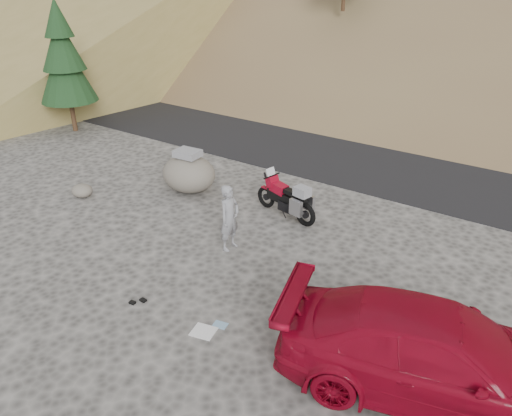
{
  "coord_description": "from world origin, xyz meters",
  "views": [
    {
      "loc": [
        6.14,
        -7.42,
        6.33
      ],
      "look_at": [
        0.15,
        1.27,
        1.0
      ],
      "focal_mm": 35.0,
      "sensor_mm": 36.0,
      "label": 1
    }
  ],
  "objects_px": {
    "boulder": "(189,173)",
    "red_car": "(430,388)",
    "motorcycle": "(288,199)",
    "man": "(230,248)"
  },
  "relations": [
    {
      "from": "boulder",
      "to": "red_car",
      "type": "bearing_deg",
      "value": -23.37
    },
    {
      "from": "motorcycle",
      "to": "red_car",
      "type": "height_order",
      "value": "motorcycle"
    },
    {
      "from": "motorcycle",
      "to": "boulder",
      "type": "bearing_deg",
      "value": -164.6
    },
    {
      "from": "motorcycle",
      "to": "man",
      "type": "distance_m",
      "value": 2.24
    },
    {
      "from": "man",
      "to": "red_car",
      "type": "relative_size",
      "value": 0.32
    },
    {
      "from": "man",
      "to": "boulder",
      "type": "bearing_deg",
      "value": 59.09
    },
    {
      "from": "motorcycle",
      "to": "boulder",
      "type": "distance_m",
      "value": 3.35
    },
    {
      "from": "red_car",
      "to": "motorcycle",
      "type": "bearing_deg",
      "value": 37.24
    },
    {
      "from": "red_car",
      "to": "boulder",
      "type": "height_order",
      "value": "boulder"
    },
    {
      "from": "man",
      "to": "red_car",
      "type": "bearing_deg",
      "value": -105.22
    }
  ]
}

